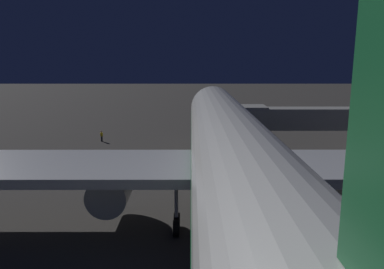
# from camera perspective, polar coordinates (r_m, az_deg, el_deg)

# --- Properties ---
(ground_plane) EXTENTS (320.00, 320.00, 0.00)m
(ground_plane) POSITION_cam_1_polar(r_m,az_deg,el_deg) (38.26, 4.57, -7.90)
(ground_plane) COLOR #383533
(airliner_at_gate) EXTENTS (55.43, 60.06, 20.13)m
(airliner_at_gate) POSITION_cam_1_polar(r_m,az_deg,el_deg) (27.67, 6.31, -3.25)
(airliner_at_gate) COLOR silver
(airliner_at_gate) RESTS_ON ground_plane
(jet_bridge) EXTENTS (19.90, 3.40, 7.34)m
(jet_bridge) POSITION_cam_1_polar(r_m,az_deg,el_deg) (45.82, 17.58, 2.34)
(jet_bridge) COLOR #9E9E99
(jet_bridge) RESTS_ON ground_plane
(apron_floodlight_mast) EXTENTS (2.90, 0.50, 20.40)m
(apron_floodlight_mast) POSITION_cam_1_polar(r_m,az_deg,el_deg) (63.54, 27.01, 9.38)
(apron_floodlight_mast) COLOR #59595E
(apron_floodlight_mast) RESTS_ON ground_plane
(ground_crew_under_port_wing) EXTENTS (0.40, 0.40, 1.69)m
(ground_crew_under_port_wing) POSITION_cam_1_polar(r_m,az_deg,el_deg) (59.69, -13.81, -0.17)
(ground_crew_under_port_wing) COLOR black
(ground_crew_under_port_wing) RESTS_ON ground_plane
(traffic_cone_nose_port) EXTENTS (0.36, 0.36, 0.55)m
(traffic_cone_nose_port) POSITION_cam_1_polar(r_m,az_deg,el_deg) (56.72, 5.24, -1.16)
(traffic_cone_nose_port) COLOR orange
(traffic_cone_nose_port) RESTS_ON ground_plane
(traffic_cone_nose_starboard) EXTENTS (0.36, 0.36, 0.55)m
(traffic_cone_nose_starboard) POSITION_cam_1_polar(r_m,az_deg,el_deg) (56.48, 0.79, -1.17)
(traffic_cone_nose_starboard) COLOR orange
(traffic_cone_nose_starboard) RESTS_ON ground_plane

